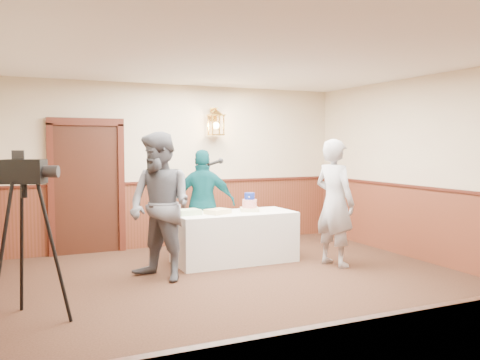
# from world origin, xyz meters

# --- Properties ---
(ground) EXTENTS (7.00, 7.00, 0.00)m
(ground) POSITION_xyz_m (0.00, 0.00, 0.00)
(ground) COLOR black
(ground) RESTS_ON ground
(room_shell) EXTENTS (6.02, 7.02, 2.81)m
(room_shell) POSITION_xyz_m (-0.05, 0.45, 1.52)
(room_shell) COLOR beige
(room_shell) RESTS_ON ground
(display_table) EXTENTS (1.80, 0.80, 0.75)m
(display_table) POSITION_xyz_m (0.33, 1.90, 0.38)
(display_table) COLOR white
(display_table) RESTS_ON ground
(tiered_cake) EXTENTS (0.35, 0.35, 0.28)m
(tiered_cake) POSITION_xyz_m (0.59, 1.93, 0.86)
(tiered_cake) COLOR beige
(tiered_cake) RESTS_ON display_table
(sheet_cake_yellow) EXTENTS (0.41, 0.37, 0.07)m
(sheet_cake_yellow) POSITION_xyz_m (0.04, 1.86, 0.78)
(sheet_cake_yellow) COLOR #FFE998
(sheet_cake_yellow) RESTS_ON display_table
(sheet_cake_green) EXTENTS (0.36, 0.30, 0.08)m
(sheet_cake_green) POSITION_xyz_m (-0.39, 1.94, 0.79)
(sheet_cake_green) COLOR #9EC38A
(sheet_cake_green) RESTS_ON display_table
(interviewer) EXTENTS (1.63, 1.18, 1.93)m
(interviewer) POSITION_xyz_m (-0.96, 1.35, 0.97)
(interviewer) COLOR #51535B
(interviewer) RESTS_ON ground
(baker) EXTENTS (0.59, 0.76, 1.85)m
(baker) POSITION_xyz_m (1.56, 1.08, 0.92)
(baker) COLOR #9E9DA3
(baker) RESTS_ON ground
(assistant_p) EXTENTS (1.07, 0.70, 1.69)m
(assistant_p) POSITION_xyz_m (0.03, 2.41, 0.84)
(assistant_p) COLOR #0A454B
(assistant_p) RESTS_ON ground
(tv_camera_rig) EXTENTS (0.63, 0.59, 1.62)m
(tv_camera_rig) POSITION_xyz_m (-2.60, 0.35, 0.73)
(tv_camera_rig) COLOR black
(tv_camera_rig) RESTS_ON ground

